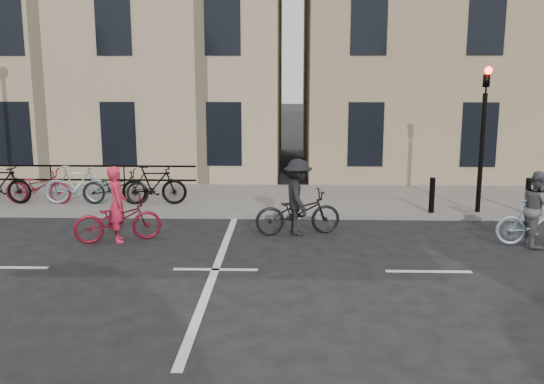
{
  "coord_description": "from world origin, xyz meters",
  "views": [
    {
      "loc": [
        1.39,
        -10.88,
        3.67
      ],
      "look_at": [
        1.01,
        2.03,
        1.1
      ],
      "focal_mm": 40.0,
      "sensor_mm": 36.0,
      "label": 1
    }
  ],
  "objects_px": {
    "traffic_light": "(484,122)",
    "cyclist_grey": "(537,216)",
    "cyclist_dark": "(298,205)",
    "cyclist_pink": "(118,216)"
  },
  "relations": [
    {
      "from": "cyclist_grey",
      "to": "cyclist_pink",
      "type": "bearing_deg",
      "value": 93.0
    },
    {
      "from": "cyclist_grey",
      "to": "cyclist_dark",
      "type": "xyz_separation_m",
      "value": [
        -5.08,
        0.8,
        0.03
      ]
    },
    {
      "from": "cyclist_pink",
      "to": "cyclist_dark",
      "type": "distance_m",
      "value": 4.01
    },
    {
      "from": "traffic_light",
      "to": "cyclist_grey",
      "type": "bearing_deg",
      "value": -79.73
    },
    {
      "from": "traffic_light",
      "to": "cyclist_dark",
      "type": "relative_size",
      "value": 1.89
    },
    {
      "from": "traffic_light",
      "to": "cyclist_pink",
      "type": "bearing_deg",
      "value": -164.13
    },
    {
      "from": "cyclist_dark",
      "to": "cyclist_grey",
      "type": "bearing_deg",
      "value": -110.21
    },
    {
      "from": "traffic_light",
      "to": "cyclist_grey",
      "type": "height_order",
      "value": "traffic_light"
    },
    {
      "from": "cyclist_pink",
      "to": "cyclist_grey",
      "type": "height_order",
      "value": "cyclist_pink"
    },
    {
      "from": "cyclist_grey",
      "to": "cyclist_dark",
      "type": "bearing_deg",
      "value": 84.71
    }
  ]
}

